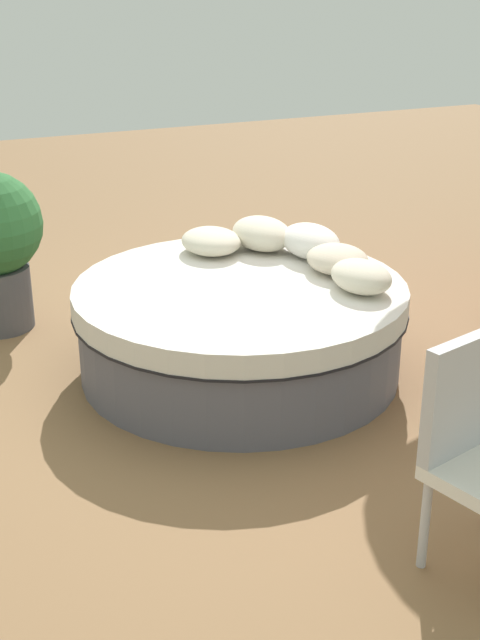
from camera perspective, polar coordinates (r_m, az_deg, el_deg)
ground_plane at (r=5.29m, az=-0.00°, el=-3.36°), size 16.00×16.00×0.00m
round_bed at (r=5.17m, az=-0.00°, el=-0.50°), size 1.98×1.98×0.56m
throw_pillow_0 at (r=4.99m, az=7.98°, el=2.86°), size 0.42×0.32×0.17m
throw_pillow_1 at (r=5.28m, az=6.43°, el=4.01°), size 0.41×0.36×0.17m
throw_pillow_2 at (r=5.55m, az=4.65°, el=5.21°), size 0.48×0.34×0.21m
throw_pillow_3 at (r=5.69m, az=1.44°, el=5.72°), size 0.49×0.36×0.20m
throw_pillow_4 at (r=5.61m, az=-1.91°, el=5.22°), size 0.44×0.38×0.16m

